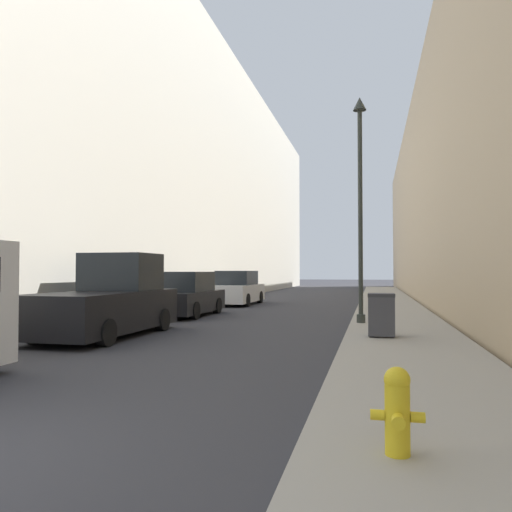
# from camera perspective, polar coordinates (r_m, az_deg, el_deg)

# --- Properties ---
(sidewalk_right) EXTENTS (2.85, 60.00, 0.16)m
(sidewalk_right) POSITION_cam_1_polar(r_m,az_deg,el_deg) (21.44, 15.25, -6.07)
(sidewalk_right) COLOR #9E998E
(sidewalk_right) RESTS_ON ground
(building_left_glass) EXTENTS (12.00, 60.00, 15.61)m
(building_left_glass) POSITION_cam_1_polar(r_m,az_deg,el_deg) (33.34, -13.10, 8.82)
(building_left_glass) COLOR beige
(building_left_glass) RESTS_ON ground
(fire_hydrant) EXTENTS (0.45, 0.34, 0.74)m
(fire_hydrant) POSITION_cam_1_polar(r_m,az_deg,el_deg) (4.59, 15.85, -16.44)
(fire_hydrant) COLOR yellow
(fire_hydrant) RESTS_ON sidewalk_right
(trash_bin) EXTENTS (0.63, 0.61, 1.03)m
(trash_bin) POSITION_cam_1_polar(r_m,az_deg,el_deg) (12.32, 14.13, -6.49)
(trash_bin) COLOR #3D3D42
(trash_bin) RESTS_ON sidewalk_right
(lamppost) EXTENTS (0.41, 0.41, 6.90)m
(lamppost) POSITION_cam_1_polar(r_m,az_deg,el_deg) (15.67, 11.82, 7.68)
(lamppost) COLOR #2D332D
(lamppost) RESTS_ON sidewalk_right
(pickup_truck) EXTENTS (2.10, 5.03, 2.21)m
(pickup_truck) POSITION_cam_1_polar(r_m,az_deg,el_deg) (13.91, -16.48, -5.05)
(pickup_truck) COLOR black
(pickup_truck) RESTS_ON ground
(parked_sedan_near) EXTENTS (1.82, 4.41, 1.70)m
(parked_sedan_near) POSITION_cam_1_polar(r_m,az_deg,el_deg) (19.41, -7.91, -4.54)
(parked_sedan_near) COLOR black
(parked_sedan_near) RESTS_ON ground
(parked_sedan_far) EXTENTS (1.96, 4.79, 1.74)m
(parked_sedan_far) POSITION_cam_1_polar(r_m,az_deg,el_deg) (25.77, -2.17, -3.81)
(parked_sedan_far) COLOR silver
(parked_sedan_far) RESTS_ON ground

